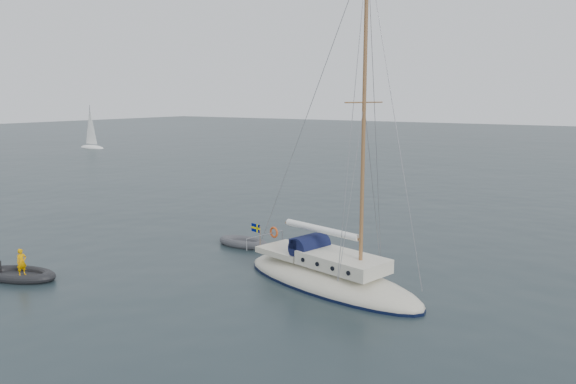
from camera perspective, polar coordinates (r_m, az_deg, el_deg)
The scene contains 5 objects.
ground at distance 26.54m, azimuth 1.76°, elevation -8.11°, with size 300.00×300.00×0.00m, color black.
sailboat at distance 24.40m, azimuth 4.27°, elevation -7.10°, with size 9.96×2.98×14.19m.
dinghy at distance 31.03m, azimuth -4.57°, elevation -5.12°, with size 3.08×1.39×0.44m.
rib at distance 28.27m, azimuth -25.67°, elevation -7.50°, with size 3.68×1.67×1.41m.
distant_yacht_a at distance 94.06m, azimuth -19.40°, elevation 6.08°, with size 5.39×2.87×7.14m.
Camera 1 is at (13.09, -21.61, 8.12)m, focal length 35.00 mm.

